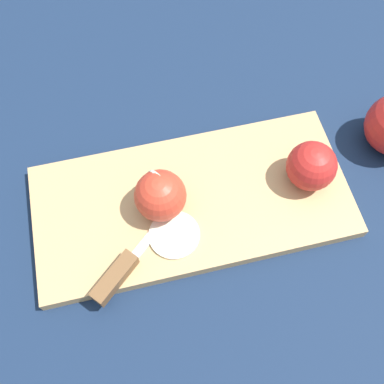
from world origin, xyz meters
The scene contains 6 objects.
ground_plane centered at (0.00, 0.00, 0.00)m, with size 4.00×4.00×0.00m, color #14233D.
cutting_board centered at (0.00, 0.00, 0.01)m, with size 0.45×0.23×0.02m.
apple_half_left centered at (-0.16, 0.02, 0.05)m, with size 0.07×0.07×0.07m.
apple_half_right centered at (0.04, 0.00, 0.05)m, with size 0.07×0.07×0.07m.
knife centered at (0.12, 0.08, 0.03)m, with size 0.14×0.12×0.02m.
apple_slice centered at (0.04, 0.05, 0.02)m, with size 0.07×0.07×0.00m.
Camera 1 is at (0.08, 0.26, 0.58)m, focal length 42.00 mm.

